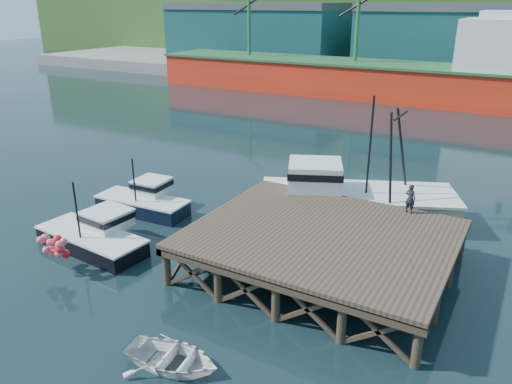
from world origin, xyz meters
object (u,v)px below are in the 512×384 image
Objects in this scene: boat_black at (95,235)px; dockworker at (410,199)px; boat_navy at (145,200)px; trawler at (353,196)px; dinghy at (172,358)px.

boat_black reaches higher than dockworker.
trawler is at bearing 19.62° from boat_navy.
trawler is at bearing -13.96° from dockworker.
boat_black is 0.55× the size of trawler.
dinghy is at bearing 85.24° from dockworker.
boat_navy is 12.84m from trawler.
trawler reaches higher than boat_black.
dinghy is (-1.20, -15.54, -1.19)m from trawler.
dinghy is 14.54m from dockworker.
boat_black is 16.68m from dockworker.
dockworker is (14.43, 8.09, 2.17)m from boat_black.
boat_navy is 1.66× the size of dinghy.
dockworker is at bearing 7.16° from boat_navy.
trawler is 4.49m from dockworker.
boat_navy reaches higher than dockworker.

